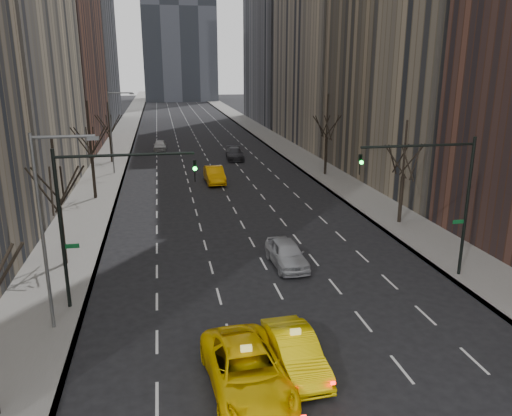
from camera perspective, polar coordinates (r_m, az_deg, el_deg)
sidewalk_left at (r=83.25m, az=-15.27°, el=7.33°), size 4.50×320.00×0.15m
sidewalk_right at (r=84.96m, az=1.58°, el=8.05°), size 4.50×320.00×0.15m
tree_lw_b at (r=31.83m, az=-21.57°, el=0.07°), size 3.36×3.50×7.82m
tree_lw_c at (r=47.22m, az=-18.25°, el=5.69°), size 3.36×3.50×8.74m
tree_lw_d at (r=64.98m, az=-16.35°, el=8.06°), size 3.36×3.50×7.36m
tree_rw_b at (r=39.40m, az=16.41°, el=3.45°), size 3.36×3.50×7.82m
tree_rw_c at (r=55.69m, az=8.04°, el=7.80°), size 3.36×3.50×8.74m
traffic_mast_left at (r=25.19m, az=-17.87°, el=0.59°), size 6.69×0.39×8.00m
traffic_mast_right at (r=29.13m, az=20.43°, el=2.38°), size 6.69×0.39×8.00m
streetlight_near at (r=23.55m, az=-22.61°, el=-0.60°), size 2.83×0.22×9.00m
streetlight_far at (r=57.71m, az=-15.95°, el=9.22°), size 2.83×0.22×9.00m
taxi_suv at (r=19.64m, az=-1.07°, el=-18.10°), size 3.18×6.22×1.68m
taxi_sedan at (r=20.89m, az=4.48°, el=-16.04°), size 1.94×4.85×1.57m
silver_sedan_ahead at (r=30.59m, az=3.53°, el=-5.21°), size 2.09×4.74×1.59m
far_taxi at (r=52.17m, az=-4.77°, el=3.80°), size 1.94×5.24×1.71m
far_suv_grey at (r=65.18m, az=-2.44°, el=6.22°), size 2.51×5.43×1.54m
far_car_white at (r=73.52m, az=-10.91°, el=7.05°), size 1.91×4.43×1.49m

